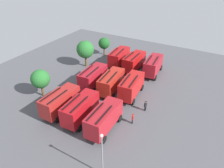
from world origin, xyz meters
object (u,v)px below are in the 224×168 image
at_px(fire_truck_6, 60,101).
at_px(firefighter_3, 162,60).
at_px(fire_truck_2, 153,65).
at_px(firefighter_1, 111,74).
at_px(tree_0, 40,79).
at_px(traffic_cone_0, 98,73).
at_px(fire_truck_4, 111,82).
at_px(fire_truck_7, 93,76).
at_px(fire_truck_0, 104,118).
at_px(lamppost, 102,152).
at_px(firefighter_0, 133,118).
at_px(firefighter_2, 145,106).
at_px(fire_truck_1, 131,86).
at_px(fire_truck_3, 80,108).
at_px(traffic_cone_1, 109,106).
at_px(fire_truck_8, 119,57).
at_px(tree_2, 104,43).
at_px(fire_truck_5, 134,61).
at_px(tree_1, 85,50).

height_order(fire_truck_6, firefighter_3, fire_truck_6).
xyz_separation_m(fire_truck_2, firefighter_1, (-5.76, 6.79, -1.26)).
distance_m(tree_0, traffic_cone_0, 12.78).
bearing_deg(fire_truck_4, fire_truck_7, 84.21).
bearing_deg(traffic_cone_0, fire_truck_7, -158.24).
bearing_deg(fire_truck_0, traffic_cone_0, 33.78).
height_order(fire_truck_7, traffic_cone_0, fire_truck_7).
height_order(firefighter_1, lamppost, lamppost).
distance_m(firefighter_0, firefighter_3, 21.89).
height_order(fire_truck_2, firefighter_2, fire_truck_2).
height_order(fire_truck_2, fire_truck_6, same).
xyz_separation_m(fire_truck_1, firefighter_0, (-6.51, -3.31, -1.21)).
bearing_deg(fire_truck_4, fire_truck_3, 173.13).
xyz_separation_m(fire_truck_2, traffic_cone_0, (-5.67, 9.95, -1.80)).
bearing_deg(fire_truck_0, fire_truck_4, 22.06).
bearing_deg(fire_truck_4, firefighter_0, -136.27).
bearing_deg(fire_truck_3, firefighter_1, 7.39).
height_order(firefighter_2, traffic_cone_1, firefighter_2).
relative_size(fire_truck_7, fire_truck_8, 0.99).
height_order(fire_truck_3, traffic_cone_1, fire_truck_3).
bearing_deg(fire_truck_1, firefighter_1, 53.43).
height_order(firefighter_3, traffic_cone_0, firefighter_3).
height_order(fire_truck_8, firefighter_3, fire_truck_8).
xyz_separation_m(tree_2, lamppost, (-29.65, -17.97, 0.76)).
height_order(fire_truck_1, firefighter_1, fire_truck_1).
distance_m(fire_truck_2, traffic_cone_1, 14.67).
distance_m(fire_truck_3, firefighter_0, 7.91).
bearing_deg(traffic_cone_0, firefighter_0, -129.13).
height_order(fire_truck_4, fire_truck_5, same).
bearing_deg(firefighter_2, firefighter_3, 123.21).
relative_size(fire_truck_7, lamppost, 1.17).
bearing_deg(fire_truck_4, lamppost, -159.47).
relative_size(fire_truck_0, firefighter_0, 4.30).
relative_size(fire_truck_4, tree_1, 1.25).
xyz_separation_m(fire_truck_3, fire_truck_7, (9.01, 3.86, 0.00)).
height_order(fire_truck_1, fire_truck_6, same).
bearing_deg(firefighter_0, fire_truck_7, 129.81).
relative_size(fire_truck_5, fire_truck_8, 0.98).
distance_m(fire_truck_4, firefighter_2, 7.98).
relative_size(fire_truck_7, firefighter_2, 4.06).
relative_size(fire_truck_0, fire_truck_4, 0.98).
xyz_separation_m(fire_truck_2, fire_truck_3, (-19.20, 4.29, 0.00)).
bearing_deg(fire_truck_0, fire_truck_2, -2.21).
relative_size(fire_truck_4, tree_0, 1.45).
xyz_separation_m(fire_truck_4, tree_0, (-7.19, 9.95, 1.28)).
xyz_separation_m(fire_truck_0, traffic_cone_0, (13.71, 9.89, -1.80)).
bearing_deg(fire_truck_6, firefighter_2, -59.07).
bearing_deg(firefighter_3, firefighter_0, 142.98).
distance_m(fire_truck_4, fire_truck_5, 9.83).
xyz_separation_m(fire_truck_0, fire_truck_8, (19.60, 8.08, 0.00)).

